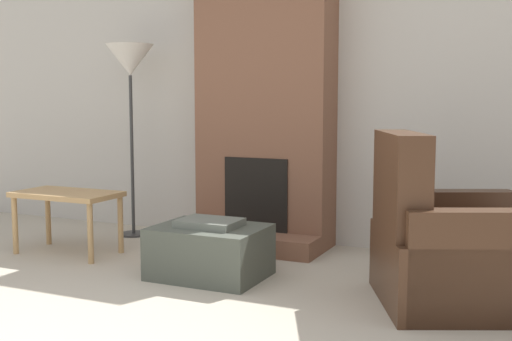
# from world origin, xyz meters

# --- Properties ---
(wall_back) EXTENTS (7.00, 0.06, 2.60)m
(wall_back) POSITION_xyz_m (0.00, 2.98, 1.30)
(wall_back) COLOR #BCB7AD
(wall_back) RESTS_ON ground_plane
(fireplace) EXTENTS (1.16, 0.67, 2.60)m
(fireplace) POSITION_xyz_m (0.00, 2.75, 1.24)
(fireplace) COLOR brown
(fireplace) RESTS_ON ground_plane
(ottoman) EXTENTS (0.76, 0.58, 0.41)m
(ottoman) POSITION_xyz_m (0.07, 1.64, 0.19)
(ottoman) COLOR #474C42
(ottoman) RESTS_ON ground_plane
(armchair) EXTENTS (1.25, 1.21, 1.05)m
(armchair) POSITION_xyz_m (1.68, 1.72, 0.31)
(armchair) COLOR #422819
(armchair) RESTS_ON ground_plane
(side_table) EXTENTS (0.84, 0.46, 0.50)m
(side_table) POSITION_xyz_m (-1.30, 1.77, 0.44)
(side_table) COLOR tan
(side_table) RESTS_ON ground_plane
(floor_lamp_left) EXTENTS (0.42, 0.42, 1.73)m
(floor_lamp_left) POSITION_xyz_m (-1.24, 2.57, 1.53)
(floor_lamp_left) COLOR #333333
(floor_lamp_left) RESTS_ON ground_plane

